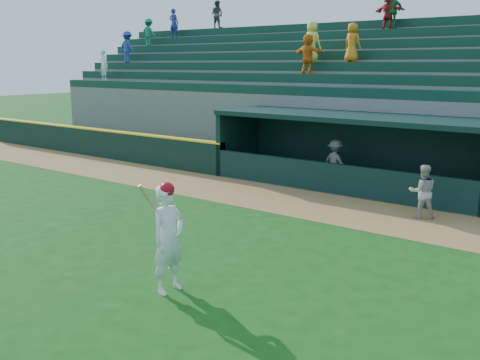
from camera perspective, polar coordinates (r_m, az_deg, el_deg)
The scene contains 9 objects.
ground at distance 12.33m, azimuth -4.49°, elevation -7.19°, with size 120.00×120.00×0.00m, color #144A12.
warning_track at distance 16.16m, azimuth 7.03°, elevation -2.49°, with size 40.00×3.00×0.01m, color olive.
field_wall_left at distance 25.36m, azimuth -15.71°, elevation 3.89°, with size 15.50×0.30×1.20m, color black.
wall_stripe_left at distance 25.28m, azimuth -15.79°, elevation 5.30°, with size 15.50×0.32×0.06m, color yellow.
dugout_player_front at distance 15.18m, azimuth 18.90°, elevation -1.19°, with size 0.72×0.56×1.48m, color #ABAAA5.
dugout_player_inside at distance 18.74m, azimuth 10.16°, elevation 1.89°, with size 1.01×0.58×1.57m, color #969691.
dugout at distance 18.61m, azimuth 11.91°, elevation 3.54°, with size 9.40×2.80×2.46m.
stands at distance 22.71m, azimuth 16.90°, elevation 7.47°, with size 34.50×6.25×7.60m.
batter_at_plate at distance 9.80m, azimuth -7.65°, elevation -6.12°, with size 0.51×0.85×2.07m.
Camera 1 is at (7.70, -8.71, 4.10)m, focal length 40.00 mm.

